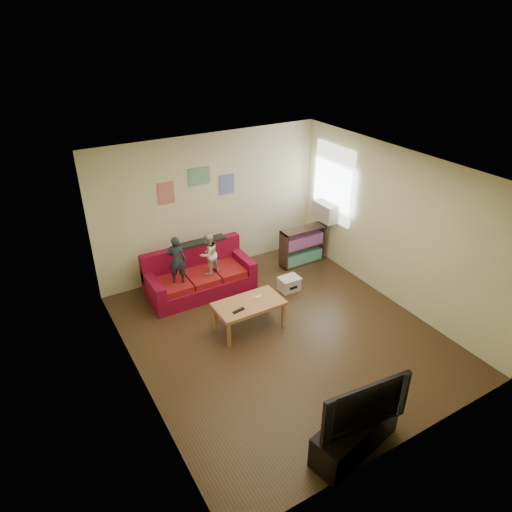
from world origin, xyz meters
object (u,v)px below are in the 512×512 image
child_b (209,254)px  coffee_table (249,306)px  tv_stand (355,434)px  file_box (289,284)px  sofa (199,277)px  bookshelf (302,248)px  television (360,401)px  child_a (177,260)px

child_b → coffee_table: child_b is taller
tv_stand → file_box: bearing=56.9°
sofa → bookshelf: size_ratio=2.01×
bookshelf → television: television is taller
file_box → television: size_ratio=0.34×
file_box → tv_stand: tv_stand is taller
file_box → television: (-1.28, -3.27, 0.63)m
child_b → coffee_table: 1.36m
sofa → file_box: (1.44, -0.84, -0.15)m
file_box → coffee_table: bearing=-152.7°
child_a → tv_stand: 4.04m
bookshelf → tv_stand: 4.53m
child_a → bookshelf: child_a is taller
child_b → television: 3.95m
child_b → coffee_table: bearing=74.8°
child_b → tv_stand: size_ratio=0.66×
bookshelf → tv_stand: (-2.10, -4.01, -0.12)m
tv_stand → television: bearing=-11.7°
file_box → television: 3.57m
child_a → child_b: size_ratio=1.11×
bookshelf → coffee_table: bearing=-145.9°
sofa → child_a: size_ratio=2.21×
child_a → television: size_ratio=0.78×
sofa → file_box: sofa is taller
child_b → bookshelf: child_b is taller
television → child_b: bearing=95.6°
child_a → television: 3.99m
file_box → television: television is taller
tv_stand → television: 0.54m
child_a → tv_stand: bearing=123.7°
sofa → television: 4.15m
tv_stand → television: television is taller
file_box → tv_stand: bearing=-111.4°
coffee_table → tv_stand: bearing=-91.6°
child_a → television: child_a is taller
bookshelf → tv_stand: bearing=-117.6°
child_a → file_box: (1.89, -0.68, -0.71)m
file_box → tv_stand: 3.52m
coffee_table → file_box: coffee_table is taller
sofa → coffee_table: (0.23, -1.47, 0.14)m
child_b → file_box: (1.29, -0.68, -0.66)m
child_a → coffee_table: child_a is taller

